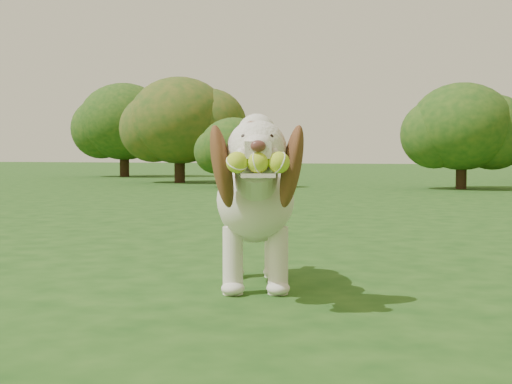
% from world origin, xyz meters
% --- Properties ---
extents(ground, '(80.00, 80.00, 0.00)m').
position_xyz_m(ground, '(0.00, 0.00, 0.00)').
color(ground, '#184213').
rests_on(ground, ground).
extents(dog, '(0.67, 1.03, 0.70)m').
position_xyz_m(dog, '(-0.31, -0.60, 0.37)').
color(dog, silver).
rests_on(dog, ground).
extents(shrub_a, '(1.15, 1.15, 1.19)m').
position_xyz_m(shrub_a, '(-4.32, 7.66, 0.70)').
color(shrub_a, '#382314').
rests_on(shrub_a, ground).
extents(shrub_b, '(1.65, 1.65, 1.71)m').
position_xyz_m(shrub_b, '(-0.69, 8.55, 1.01)').
color(shrub_b, '#382314').
rests_on(shrub_b, ground).
extents(shrub_e, '(2.02, 2.02, 2.09)m').
position_xyz_m(shrub_e, '(-6.18, 9.10, 1.23)').
color(shrub_e, '#382314').
rests_on(shrub_e, ground).
extents(shrub_g, '(2.28, 2.28, 2.36)m').
position_xyz_m(shrub_g, '(-9.39, 11.92, 1.39)').
color(shrub_g, '#382314').
rests_on(shrub_g, ground).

